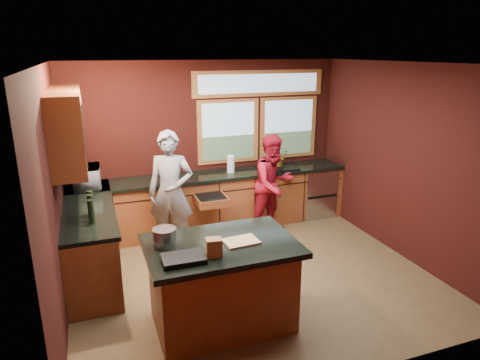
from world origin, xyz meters
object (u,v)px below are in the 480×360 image
cutting_board (241,241)px  island (222,283)px  person_grey (171,192)px  stock_pot (165,237)px  person_red (273,184)px

cutting_board → island: bearing=166.0°
person_grey → stock_pot: bearing=-80.7°
island → cutting_board: cutting_board is taller
island → person_grey: 2.00m
island → person_grey: person_grey is taller
person_red → cutting_board: bearing=-137.6°
person_grey → person_red: bearing=26.2°
island → person_red: 2.59m
island → stock_pot: size_ratio=6.46×
cutting_board → stock_pot: stock_pot is taller
cutting_board → person_red: bearing=58.1°
person_red → cutting_board: 2.50m
island → person_grey: size_ratio=0.87×
person_red → island: bearing=-142.0°
island → cutting_board: 0.52m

